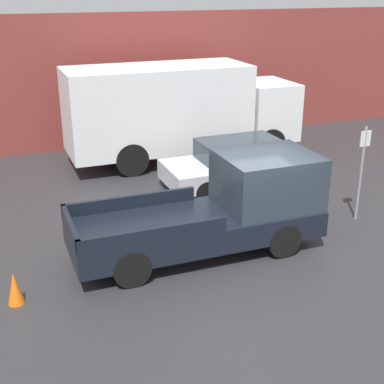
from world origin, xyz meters
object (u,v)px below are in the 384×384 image
(pickup_truck, at_px, (224,208))
(parking_sign, at_px, (361,168))
(car, at_px, (238,164))
(delivery_truck, at_px, (177,109))
(traffic_cone, at_px, (15,288))

(pickup_truck, bearing_deg, parking_sign, 3.29)
(car, distance_m, delivery_truck, 3.40)
(pickup_truck, distance_m, parking_sign, 3.91)
(pickup_truck, relative_size, car, 1.30)
(car, height_order, parking_sign, parking_sign)
(pickup_truck, xyz_separation_m, traffic_cone, (-4.66, -0.68, -0.66))
(pickup_truck, height_order, car, pickup_truck)
(car, bearing_deg, traffic_cone, -148.02)
(delivery_truck, relative_size, parking_sign, 3.21)
(pickup_truck, relative_size, parking_sign, 2.28)
(car, distance_m, traffic_cone, 7.90)
(parking_sign, bearing_deg, traffic_cone, -173.93)
(parking_sign, xyz_separation_m, traffic_cone, (-8.54, -0.91, -1.06))
(delivery_truck, height_order, parking_sign, delivery_truck)
(pickup_truck, relative_size, delivery_truck, 0.71)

